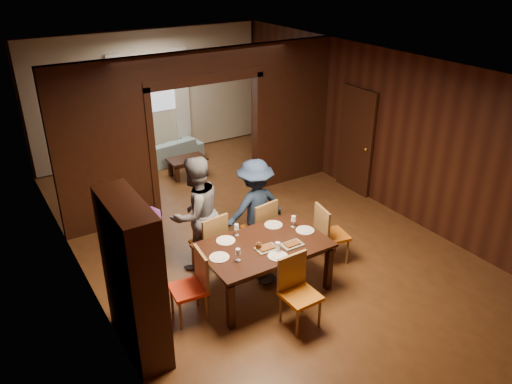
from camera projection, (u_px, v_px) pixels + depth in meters
floor at (252, 236)px, 8.58m from camera, size 9.00×9.00×0.00m
ceiling at (251, 66)px, 7.30m from camera, size 5.50×9.00×0.02m
room_walls at (200, 123)px, 9.36m from camera, size 5.52×9.01×2.90m
person_purple at (149, 275)px, 6.01m from camera, size 0.65×0.78×1.81m
person_grey at (196, 214)px, 7.42m from camera, size 1.01×0.87×1.80m
person_navy at (255, 207)px, 7.82m from camera, size 1.03×0.60×1.59m
sofa at (163, 152)px, 11.38m from camera, size 1.92×0.99×0.54m
serving_bowl at (266, 235)px, 7.06m from camera, size 0.28×0.28×0.07m
dining_table at (264, 267)px, 7.08m from camera, size 1.76×1.09×0.76m
coffee_table at (187, 167)px, 10.78m from camera, size 0.80×0.50×0.40m
chair_left at (188, 287)px, 6.48m from camera, size 0.48×0.48×0.97m
chair_right at (333, 234)px, 7.70m from camera, size 0.51×0.51×0.97m
chair_far_l at (208, 241)px, 7.51m from camera, size 0.49×0.49×0.97m
chair_far_r at (258, 226)px, 7.90m from camera, size 0.50×0.50×0.97m
chair_near at (301, 294)px, 6.36m from camera, size 0.45×0.45×0.97m
hutch at (133, 278)px, 5.80m from camera, size 0.40×1.20×2.00m
door_right at (356, 141)px, 9.78m from camera, size 0.06×0.90×2.10m
window_far at (149, 84)px, 11.22m from camera, size 1.20×0.03×1.30m
curtain_left at (120, 109)px, 11.03m from camera, size 0.35×0.06×2.40m
curtain_right at (182, 99)px, 11.74m from camera, size 0.35×0.06×2.40m
plate_left at (219, 257)px, 6.61m from camera, size 0.27×0.27×0.01m
plate_far_l at (226, 241)px, 6.98m from camera, size 0.27×0.27×0.01m
plate_far_r at (273, 225)px, 7.38m from camera, size 0.27×0.27×0.01m
plate_right at (305, 230)px, 7.24m from camera, size 0.27×0.27×0.01m
plate_near at (278, 256)px, 6.63m from camera, size 0.27×0.27×0.01m
platter_a at (267, 248)px, 6.79m from camera, size 0.30×0.20×0.04m
platter_b at (292, 244)px, 6.88m from camera, size 0.30×0.20×0.04m
wineglass_left at (238, 255)px, 6.51m from camera, size 0.08×0.08×0.18m
wineglass_far at (237, 230)px, 7.09m from camera, size 0.08×0.08×0.18m
wineglass_right at (293, 221)px, 7.30m from camera, size 0.08×0.08×0.18m
tumbler at (278, 247)px, 6.71m from camera, size 0.07×0.07×0.14m
condiment_jar at (259, 246)px, 6.77m from camera, size 0.08×0.08×0.11m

